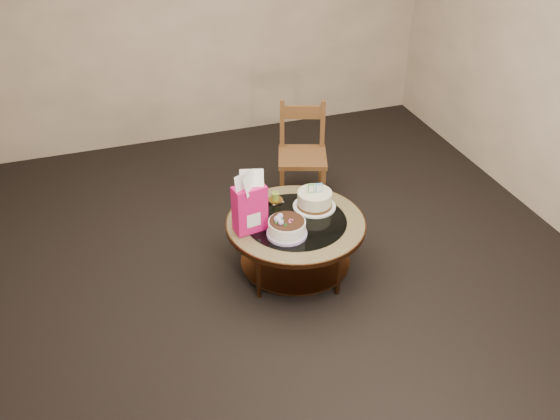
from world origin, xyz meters
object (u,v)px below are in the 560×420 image
object	(u,v)px
gift_bag	(250,203)
dining_chair	(302,154)
coffee_table	(296,230)
decorated_cake	(287,229)
cream_cake	(315,200)

from	to	relation	value
gift_bag	dining_chair	bearing A→B (deg)	42.72
coffee_table	dining_chair	xyz separation A→B (m)	(0.41, 0.95, 0.07)
gift_bag	dining_chair	distance (m)	1.23
decorated_cake	cream_cake	world-z (taller)	cream_cake
dining_chair	coffee_table	bearing A→B (deg)	-94.14
dining_chair	gift_bag	bearing A→B (deg)	-109.30
coffee_table	decorated_cake	size ratio (longest dim) A/B	3.59
decorated_cake	cream_cake	bearing A→B (deg)	40.73
coffee_table	cream_cake	xyz separation A→B (m)	(0.19, 0.12, 0.14)
coffee_table	gift_bag	bearing A→B (deg)	179.45
cream_cake	gift_bag	xyz separation A→B (m)	(-0.53, -0.12, 0.16)
coffee_table	cream_cake	bearing A→B (deg)	32.75
gift_bag	dining_chair	world-z (taller)	gift_bag
gift_bag	dining_chair	xyz separation A→B (m)	(0.75, 0.95, -0.23)
coffee_table	decorated_cake	world-z (taller)	decorated_cake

